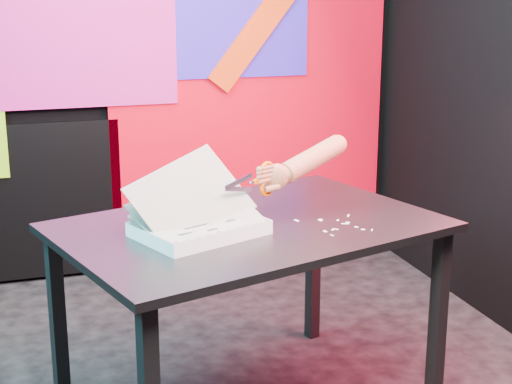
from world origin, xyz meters
name	(u,v)px	position (x,y,z in m)	size (l,w,h in m)	color
room	(199,52)	(0.00, 0.00, 1.35)	(3.01, 3.01, 2.71)	black
backdrop	(147,103)	(0.06, 1.46, 0.96)	(2.88, 0.05, 2.08)	red
work_table	(249,244)	(0.13, -0.16, 0.67)	(1.51, 1.21, 0.75)	black
printout_stack	(199,227)	(-0.07, -0.23, 0.78)	(0.50, 0.43, 0.30)	white
scissors	(264,180)	(0.20, -0.14, 0.90)	(0.22, 0.11, 0.13)	silver
hand_forearm	(307,161)	(0.40, -0.05, 0.94)	(0.42, 0.22, 0.16)	#B17A53
paper_clippings	(335,224)	(0.42, -0.27, 0.75)	(0.22, 0.22, 0.00)	silver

